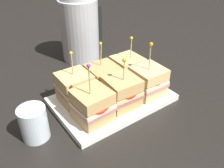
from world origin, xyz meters
TOP-DOWN VIEW (x-y plane):
  - ground_plane at (0.00, 0.00)m, footprint 6.00×6.00m
  - serving_platter at (0.00, 0.00)m, footprint 0.34×0.23m
  - sandwich_front_left at (-0.10, -0.05)m, footprint 0.10×0.10m
  - sandwich_front_center at (0.00, -0.05)m, footprint 0.10×0.10m
  - sandwich_front_right at (0.10, -0.05)m, footprint 0.09×0.09m
  - sandwich_back_left at (-0.10, 0.05)m, footprint 0.09×0.09m
  - sandwich_back_center at (0.00, 0.05)m, footprint 0.10×0.10m
  - sandwich_back_right at (0.10, 0.05)m, footprint 0.09×0.09m
  - kettle_steel at (0.08, 0.32)m, footprint 0.17×0.15m
  - drinking_glass at (-0.24, -0.01)m, footprint 0.07×0.07m

SIDE VIEW (x-z plane):
  - ground_plane at x=0.00m, z-range 0.00..0.00m
  - serving_platter at x=0.00m, z-range 0.00..0.02m
  - drinking_glass at x=-0.24m, z-range 0.00..0.09m
  - sandwich_back_center at x=0.00m, z-range -0.02..0.14m
  - sandwich_back_right at x=0.10m, z-range -0.02..0.14m
  - sandwich_back_left at x=-0.10m, z-range -0.02..0.14m
  - sandwich_front_left at x=-0.10m, z-range -0.02..0.15m
  - sandwich_front_center at x=0.00m, z-range -0.01..0.14m
  - sandwich_front_right at x=0.10m, z-range -0.02..0.15m
  - kettle_steel at x=0.08m, z-range -0.01..0.25m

